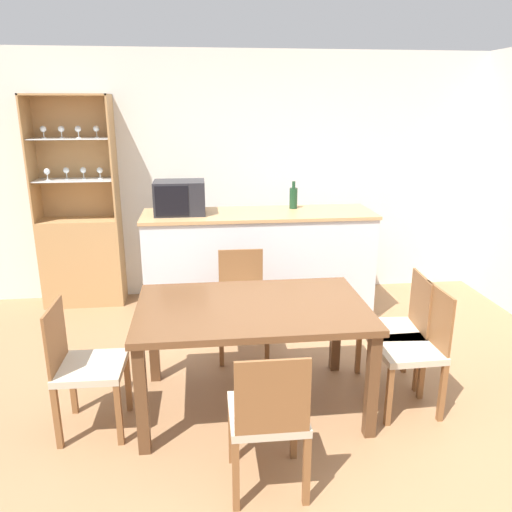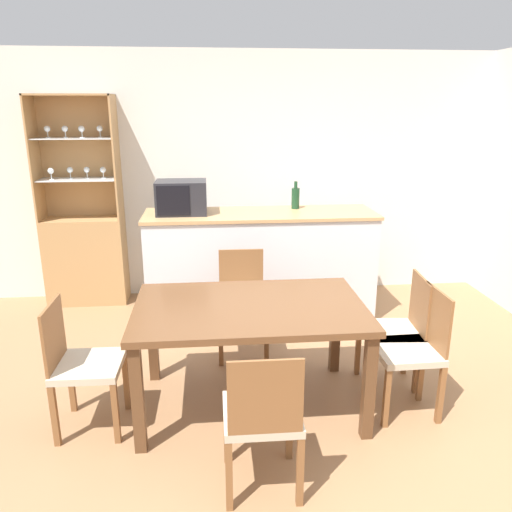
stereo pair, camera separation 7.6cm
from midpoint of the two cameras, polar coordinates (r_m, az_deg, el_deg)
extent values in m
plane|color=#936B47|center=(3.39, 3.11, -19.47)|extent=(18.00, 18.00, 0.00)
cube|color=silver|center=(5.39, -1.35, 9.04)|extent=(6.80, 0.06, 2.55)
cube|color=silver|center=(4.85, -0.15, -1.19)|extent=(2.15, 0.61, 1.01)
cube|color=tan|center=(4.72, -0.16, 4.82)|extent=(2.18, 0.64, 0.03)
cube|color=tan|center=(5.49, -19.51, -0.60)|extent=(0.80, 0.35, 0.90)
cube|color=tan|center=(5.45, -20.23, 10.56)|extent=(0.80, 0.02, 1.21)
cube|color=tan|center=(5.40, -24.72, 10.02)|extent=(0.02, 0.35, 1.21)
cube|color=tan|center=(5.21, -16.39, 10.67)|extent=(0.02, 0.35, 1.21)
cube|color=tan|center=(5.27, -21.32, 16.80)|extent=(0.80, 0.35, 0.02)
cube|color=white|center=(5.32, -20.40, 8.17)|extent=(0.76, 0.30, 0.01)
cube|color=white|center=(5.28, -20.85, 12.45)|extent=(0.76, 0.30, 0.01)
cylinder|color=white|center=(5.35, -23.07, 8.01)|extent=(0.04, 0.04, 0.01)
cylinder|color=white|center=(5.34, -23.11, 8.33)|extent=(0.01, 0.01, 0.06)
sphere|color=white|center=(5.34, -23.18, 8.87)|extent=(0.06, 0.06, 0.06)
cylinder|color=white|center=(5.35, -23.44, 12.30)|extent=(0.04, 0.04, 0.01)
cylinder|color=white|center=(5.35, -23.48, 12.62)|extent=(0.01, 0.01, 0.06)
sphere|color=white|center=(5.35, -23.55, 13.17)|extent=(0.06, 0.06, 0.06)
cylinder|color=white|center=(5.37, -21.17, 8.25)|extent=(0.04, 0.04, 0.01)
cylinder|color=white|center=(5.37, -21.21, 8.57)|extent=(0.01, 0.01, 0.06)
sphere|color=white|center=(5.36, -21.26, 9.12)|extent=(0.06, 0.06, 0.06)
cylinder|color=white|center=(5.32, -21.69, 12.47)|extent=(0.04, 0.04, 0.01)
cylinder|color=white|center=(5.32, -21.72, 12.80)|extent=(0.01, 0.01, 0.06)
sphere|color=white|center=(5.31, -21.78, 13.35)|extent=(0.06, 0.06, 0.06)
cylinder|color=white|center=(5.33, -19.46, 8.37)|extent=(0.04, 0.04, 0.01)
cylinder|color=white|center=(5.33, -19.49, 8.69)|extent=(0.01, 0.01, 0.06)
sphere|color=white|center=(5.32, -19.54, 9.24)|extent=(0.06, 0.06, 0.06)
cylinder|color=white|center=(5.25, -19.99, 12.60)|extent=(0.04, 0.04, 0.01)
cylinder|color=white|center=(5.25, -20.03, 12.93)|extent=(0.01, 0.01, 0.06)
sphere|color=white|center=(5.25, -20.09, 13.49)|extent=(0.06, 0.06, 0.06)
cylinder|color=white|center=(5.28, -17.75, 8.45)|extent=(0.04, 0.04, 0.01)
cylinder|color=white|center=(5.28, -17.78, 8.78)|extent=(0.01, 0.01, 0.06)
sphere|color=white|center=(5.27, -17.83, 9.33)|extent=(0.06, 0.06, 0.06)
cylinder|color=white|center=(5.26, -18.12, 12.78)|extent=(0.04, 0.04, 0.01)
cylinder|color=white|center=(5.26, -18.15, 13.11)|extent=(0.01, 0.01, 0.06)
sphere|color=white|center=(5.25, -18.20, 13.67)|extent=(0.06, 0.06, 0.06)
cube|color=brown|center=(3.30, -1.11, -6.00)|extent=(1.51, 0.96, 0.04)
cube|color=brown|center=(3.12, -13.66, -15.75)|extent=(0.07, 0.07, 0.70)
cube|color=brown|center=(3.24, 12.44, -14.30)|extent=(0.07, 0.07, 0.70)
cube|color=brown|center=(3.84, -12.21, -9.06)|extent=(0.07, 0.07, 0.70)
cube|color=brown|center=(3.94, 8.56, -8.15)|extent=(0.07, 0.07, 0.70)
cube|color=#C1B299|center=(3.37, -18.95, -11.96)|extent=(0.41, 0.41, 0.05)
cube|color=brown|center=(3.32, -22.59, -8.48)|extent=(0.03, 0.37, 0.40)
cube|color=brown|center=(3.60, -15.02, -13.83)|extent=(0.04, 0.04, 0.41)
cube|color=brown|center=(3.29, -16.07, -17.04)|extent=(0.04, 0.04, 0.41)
cube|color=brown|center=(3.68, -20.79, -13.68)|extent=(0.04, 0.04, 0.41)
cube|color=brown|center=(3.38, -22.41, -16.76)|extent=(0.04, 0.04, 0.41)
cube|color=#C1B299|center=(2.78, 0.47, -17.56)|extent=(0.41, 0.41, 0.05)
cube|color=brown|center=(2.50, 1.01, -15.84)|extent=(0.37, 0.02, 0.40)
cube|color=brown|center=(3.05, -3.57, -19.36)|extent=(0.04, 0.04, 0.41)
cube|color=brown|center=(3.08, 3.61, -18.93)|extent=(0.04, 0.04, 0.41)
cube|color=brown|center=(2.76, -3.18, -23.82)|extent=(0.04, 0.04, 0.41)
cube|color=brown|center=(2.80, 4.96, -23.25)|extent=(0.04, 0.04, 0.41)
cube|color=#C1B299|center=(4.10, -2.09, -5.69)|extent=(0.41, 0.41, 0.05)
cube|color=brown|center=(4.20, -2.28, -1.88)|extent=(0.37, 0.03, 0.40)
cube|color=brown|center=(4.04, 0.72, -9.59)|extent=(0.04, 0.04, 0.41)
cube|color=brown|center=(4.02, -4.53, -9.78)|extent=(0.04, 0.04, 0.41)
cube|color=brown|center=(4.37, 0.21, -7.47)|extent=(0.04, 0.04, 0.41)
cube|color=brown|center=(4.35, -4.62, -7.63)|extent=(0.04, 0.04, 0.41)
cube|color=#C1B299|center=(3.77, 14.63, -8.34)|extent=(0.44, 0.44, 0.05)
cube|color=brown|center=(3.75, 17.73, -5.09)|extent=(0.05, 0.37, 0.40)
cube|color=brown|center=(3.67, 12.36, -12.92)|extent=(0.04, 0.04, 0.41)
cube|color=brown|center=(3.98, 11.09, -10.35)|extent=(0.04, 0.04, 0.41)
cube|color=brown|center=(3.78, 17.86, -12.50)|extent=(0.04, 0.04, 0.41)
cube|color=brown|center=(4.08, 16.17, -10.05)|extent=(0.04, 0.04, 0.41)
cube|color=#C1B299|center=(3.54, 16.28, -10.26)|extent=(0.41, 0.41, 0.05)
cube|color=brown|center=(3.52, 19.47, -6.68)|extent=(0.03, 0.37, 0.40)
cube|color=brown|center=(3.43, 14.32, -15.34)|extent=(0.04, 0.04, 0.41)
cube|color=brown|center=(3.73, 12.22, -12.46)|extent=(0.04, 0.04, 0.41)
cube|color=brown|center=(3.58, 19.93, -14.48)|extent=(0.04, 0.04, 0.41)
cube|color=brown|center=(3.86, 17.44, -11.82)|extent=(0.04, 0.04, 0.41)
cube|color=#232328|center=(4.68, -9.19, 6.62)|extent=(0.46, 0.34, 0.31)
cube|color=black|center=(4.51, -10.09, 6.20)|extent=(0.29, 0.01, 0.27)
cylinder|color=#193D23|center=(4.89, 3.85, 6.60)|extent=(0.08, 0.08, 0.20)
cylinder|color=#193D23|center=(4.87, 3.88, 8.15)|extent=(0.03, 0.03, 0.06)
camera|label=1|loc=(0.04, -90.55, -0.17)|focal=35.00mm
camera|label=2|loc=(0.04, 89.45, 0.17)|focal=35.00mm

